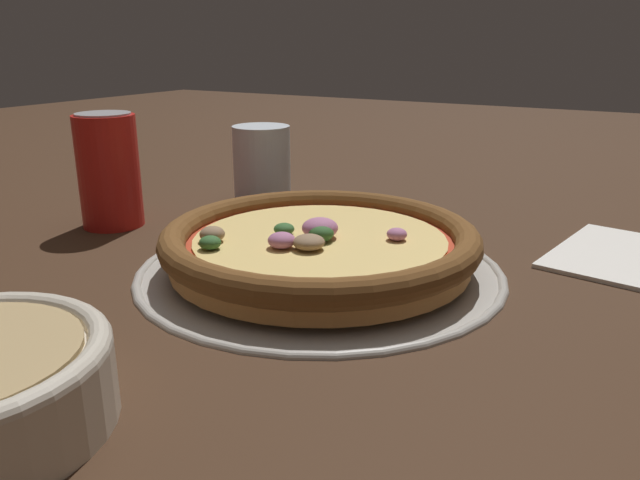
% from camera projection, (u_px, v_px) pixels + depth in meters
% --- Properties ---
extents(ground_plane, '(3.00, 3.00, 0.00)m').
position_uv_depth(ground_plane, '(320.00, 271.00, 0.56)').
color(ground_plane, '#3D2616').
extents(pizza_tray, '(0.33, 0.33, 0.01)m').
position_uv_depth(pizza_tray, '(320.00, 268.00, 0.56)').
color(pizza_tray, '#B7B2A8').
rests_on(pizza_tray, ground_plane).
extents(pizza, '(0.28, 0.28, 0.04)m').
position_uv_depth(pizza, '(320.00, 244.00, 0.55)').
color(pizza, '#BC7F42').
rests_on(pizza, pizza_tray).
extents(drinking_cup, '(0.07, 0.07, 0.09)m').
position_uv_depth(drinking_cup, '(262.00, 163.00, 0.80)').
color(drinking_cup, silver).
rests_on(drinking_cup, ground_plane).
extents(napkin, '(0.18, 0.15, 0.01)m').
position_uv_depth(napkin, '(627.00, 254.00, 0.59)').
color(napkin, white).
rests_on(napkin, ground_plane).
extents(beverage_can, '(0.07, 0.07, 0.12)m').
position_uv_depth(beverage_can, '(109.00, 171.00, 0.68)').
color(beverage_can, red).
rests_on(beverage_can, ground_plane).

